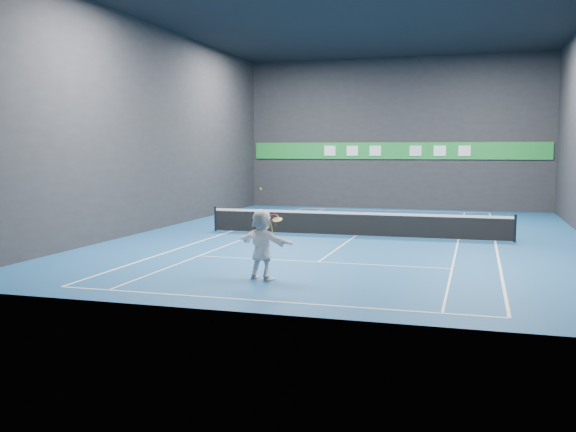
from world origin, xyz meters
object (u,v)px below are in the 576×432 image
(tennis_net, at_px, (355,223))
(tennis_ball, at_px, (261,189))
(tennis_racket, at_px, (273,219))
(player, at_px, (262,244))

(tennis_net, bearing_deg, tennis_ball, -95.35)
(tennis_ball, xyz_separation_m, tennis_racket, (0.37, -0.03, -0.80))
(tennis_ball, height_order, tennis_racket, tennis_ball)
(player, height_order, tennis_net, player)
(player, height_order, tennis_ball, tennis_ball)
(player, relative_size, tennis_net, 0.16)
(player, relative_size, tennis_ball, 28.02)
(tennis_racket, bearing_deg, tennis_ball, 174.96)
(tennis_racket, bearing_deg, player, -171.19)
(tennis_ball, xyz_separation_m, tennis_net, (0.88, 9.41, -1.93))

